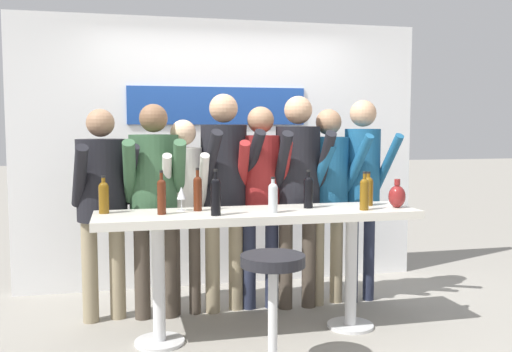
{
  "coord_description": "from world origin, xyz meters",
  "views": [
    {
      "loc": [
        -0.97,
        -4.04,
        1.56
      ],
      "look_at": [
        0.0,
        0.09,
        1.19
      ],
      "focal_mm": 40.0,
      "sensor_mm": 36.0,
      "label": 1
    }
  ],
  "objects_px": {
    "wine_bottle_2": "(104,196)",
    "person_far_right": "(329,184)",
    "wine_bottle_3": "(216,195)",
    "wine_bottle_1": "(198,192)",
    "wine_bottle_5": "(162,195)",
    "wine_bottle_0": "(364,193)",
    "person_left": "(155,188)",
    "person_center_right": "(261,184)",
    "person_center_left": "(184,194)",
    "person_center": "(224,178)",
    "person_far_left": "(102,192)",
    "bar_stool": "(273,295)",
    "wine_bottle_4": "(273,196)",
    "tasting_table": "(259,230)",
    "person_right": "(298,178)",
    "wine_bottle_7": "(368,190)",
    "wine_bottle_6": "(308,191)",
    "decorative_vase": "(397,196)",
    "wine_glass_0": "(181,194)",
    "person_rightmost": "(363,175)"
  },
  "relations": [
    {
      "from": "person_center_right",
      "to": "decorative_vase",
      "type": "distance_m",
      "value": 1.14
    },
    {
      "from": "tasting_table",
      "to": "wine_glass_0",
      "type": "xyz_separation_m",
      "value": [
        -0.55,
        0.14,
        0.27
      ]
    },
    {
      "from": "bar_stool",
      "to": "person_right",
      "type": "xyz_separation_m",
      "value": [
        0.55,
        1.22,
        0.62
      ]
    },
    {
      "from": "wine_bottle_6",
      "to": "wine_bottle_4",
      "type": "bearing_deg",
      "value": -152.27
    },
    {
      "from": "wine_glass_0",
      "to": "person_far_right",
      "type": "bearing_deg",
      "value": 19.39
    },
    {
      "from": "person_center_right",
      "to": "wine_bottle_4",
      "type": "distance_m",
      "value": 0.73
    },
    {
      "from": "wine_bottle_5",
      "to": "tasting_table",
      "type": "bearing_deg",
      "value": 0.71
    },
    {
      "from": "wine_bottle_7",
      "to": "wine_glass_0",
      "type": "height_order",
      "value": "wine_bottle_7"
    },
    {
      "from": "person_far_right",
      "to": "wine_bottle_3",
      "type": "relative_size",
      "value": 5.27
    },
    {
      "from": "person_far_left",
      "to": "wine_glass_0",
      "type": "xyz_separation_m",
      "value": [
        0.58,
        -0.46,
        0.02
      ]
    },
    {
      "from": "wine_bottle_3",
      "to": "tasting_table",
      "type": "bearing_deg",
      "value": 22.87
    },
    {
      "from": "wine_bottle_0",
      "to": "person_right",
      "type": "bearing_deg",
      "value": 113.29
    },
    {
      "from": "wine_bottle_5",
      "to": "wine_glass_0",
      "type": "bearing_deg",
      "value": 43.1
    },
    {
      "from": "wine_bottle_6",
      "to": "person_center",
      "type": "bearing_deg",
      "value": 134.57
    },
    {
      "from": "person_center_left",
      "to": "person_center",
      "type": "relative_size",
      "value": 0.88
    },
    {
      "from": "person_far_left",
      "to": "person_far_right",
      "type": "distance_m",
      "value": 1.9
    },
    {
      "from": "person_left",
      "to": "person_center",
      "type": "height_order",
      "value": "person_center"
    },
    {
      "from": "bar_stool",
      "to": "wine_bottle_7",
      "type": "distance_m",
      "value": 1.35
    },
    {
      "from": "person_right",
      "to": "wine_bottle_7",
      "type": "bearing_deg",
      "value": -45.73
    },
    {
      "from": "tasting_table",
      "to": "wine_bottle_6",
      "type": "distance_m",
      "value": 0.49
    },
    {
      "from": "wine_bottle_3",
      "to": "wine_bottle_2",
      "type": "bearing_deg",
      "value": 160.22
    },
    {
      "from": "person_left",
      "to": "person_center_right",
      "type": "height_order",
      "value": "person_left"
    },
    {
      "from": "person_far_left",
      "to": "wine_bottle_2",
      "type": "height_order",
      "value": "person_far_left"
    },
    {
      "from": "person_left",
      "to": "wine_bottle_1",
      "type": "height_order",
      "value": "person_left"
    },
    {
      "from": "wine_bottle_1",
      "to": "wine_bottle_7",
      "type": "xyz_separation_m",
      "value": [
        1.34,
        -0.02,
        -0.02
      ]
    },
    {
      "from": "person_right",
      "to": "decorative_vase",
      "type": "xyz_separation_m",
      "value": [
        0.6,
        -0.62,
        -0.1
      ]
    },
    {
      "from": "wine_bottle_1",
      "to": "wine_bottle_3",
      "type": "relative_size",
      "value": 0.98
    },
    {
      "from": "wine_bottle_4",
      "to": "wine_bottle_5",
      "type": "xyz_separation_m",
      "value": [
        -0.78,
        0.11,
        0.02
      ]
    },
    {
      "from": "person_center_right",
      "to": "wine_bottle_5",
      "type": "relative_size",
      "value": 5.52
    },
    {
      "from": "wine_bottle_0",
      "to": "wine_bottle_4",
      "type": "relative_size",
      "value": 1.11
    },
    {
      "from": "person_center_left",
      "to": "person_center",
      "type": "height_order",
      "value": "person_center"
    },
    {
      "from": "person_far_right",
      "to": "decorative_vase",
      "type": "distance_m",
      "value": 0.74
    },
    {
      "from": "bar_stool",
      "to": "wine_bottle_3",
      "type": "bearing_deg",
      "value": 116.89
    },
    {
      "from": "person_center_left",
      "to": "wine_bottle_6",
      "type": "bearing_deg",
      "value": -29.53
    },
    {
      "from": "decorative_vase",
      "to": "person_center_right",
      "type": "bearing_deg",
      "value": 142.93
    },
    {
      "from": "wine_bottle_2",
      "to": "wine_bottle_4",
      "type": "xyz_separation_m",
      "value": [
        1.18,
        -0.25,
        -0.01
      ]
    },
    {
      "from": "wine_bottle_7",
      "to": "wine_glass_0",
      "type": "bearing_deg",
      "value": 177.84
    },
    {
      "from": "person_left",
      "to": "wine_bottle_3",
      "type": "relative_size",
      "value": 5.36
    },
    {
      "from": "wine_bottle_1",
      "to": "wine_bottle_5",
      "type": "distance_m",
      "value": 0.29
    },
    {
      "from": "person_center_right",
      "to": "wine_bottle_1",
      "type": "xyz_separation_m",
      "value": [
        -0.6,
        -0.51,
        0.01
      ]
    },
    {
      "from": "bar_stool",
      "to": "wine_bottle_5",
      "type": "height_order",
      "value": "wine_bottle_5"
    },
    {
      "from": "person_center",
      "to": "person_rightmost",
      "type": "xyz_separation_m",
      "value": [
        1.23,
        -0.01,
        -0.0
      ]
    },
    {
      "from": "person_far_left",
      "to": "decorative_vase",
      "type": "xyz_separation_m",
      "value": [
        2.2,
        -0.68,
        -0.02
      ]
    },
    {
      "from": "person_center_left",
      "to": "wine_bottle_4",
      "type": "height_order",
      "value": "person_center_left"
    },
    {
      "from": "person_center_left",
      "to": "person_center",
      "type": "xyz_separation_m",
      "value": [
        0.34,
        0.01,
        0.12
      ]
    },
    {
      "from": "tasting_table",
      "to": "wine_bottle_3",
      "type": "height_order",
      "value": "wine_bottle_3"
    },
    {
      "from": "wine_bottle_0",
      "to": "wine_bottle_7",
      "type": "bearing_deg",
      "value": 59.55
    },
    {
      "from": "wine_bottle_2",
      "to": "person_far_right",
      "type": "bearing_deg",
      "value": 14.11
    },
    {
      "from": "person_left",
      "to": "wine_bottle_4",
      "type": "bearing_deg",
      "value": -37.81
    },
    {
      "from": "wine_bottle_0",
      "to": "wine_bottle_3",
      "type": "relative_size",
      "value": 0.89
    }
  ]
}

